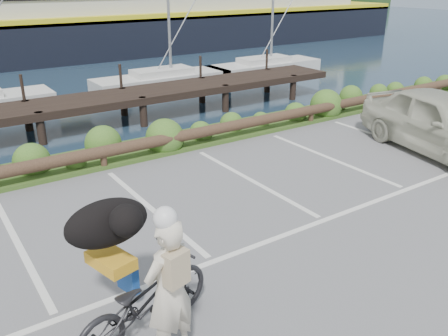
{
  "coord_description": "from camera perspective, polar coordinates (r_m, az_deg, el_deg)",
  "views": [
    {
      "loc": [
        -3.65,
        -6.13,
        4.46
      ],
      "look_at": [
        0.99,
        0.74,
        1.1
      ],
      "focal_mm": 38.0,
      "sensor_mm": 36.0,
      "label": 1
    }
  ],
  "objects": [
    {
      "name": "bicycle",
      "position": [
        6.46,
        -9.55,
        -15.44
      ],
      "size": [
        2.25,
        1.24,
        1.12
      ],
      "primitive_type": "imported",
      "rotation": [
        0.0,
        0.0,
        1.82
      ],
      "color": "black",
      "rests_on": "ground"
    },
    {
      "name": "vegetation_strip",
      "position": [
        12.78,
        -15.3,
        1.09
      ],
      "size": [
        34.0,
        1.6,
        0.1
      ],
      "primitive_type": "cube",
      "color": "#3D5B21",
      "rests_on": "ground"
    },
    {
      "name": "ground",
      "position": [
        8.41,
        -2.8,
        -9.97
      ],
      "size": [
        72.0,
        72.0,
        0.0
      ],
      "primitive_type": "plane",
      "color": "#5D5D60"
    },
    {
      "name": "log_rail",
      "position": [
        12.18,
        -14.16,
        -0.11
      ],
      "size": [
        32.0,
        0.3,
        0.6
      ],
      "primitive_type": null,
      "color": "#443021",
      "rests_on": "ground"
    },
    {
      "name": "parked_car",
      "position": [
        13.91,
        24.88,
        4.94
      ],
      "size": [
        2.99,
        5.25,
        1.68
      ],
      "primitive_type": "imported",
      "rotation": [
        0.0,
        0.0,
        -0.21
      ],
      "color": "#B6B7A0",
      "rests_on": "ground"
    },
    {
      "name": "dog",
      "position": [
        6.46,
        -13.91,
        -6.46
      ],
      "size": [
        0.82,
        1.24,
        0.66
      ],
      "primitive_type": "ellipsoid",
      "rotation": [
        0.0,
        0.0,
        1.82
      ],
      "color": "black",
      "rests_on": "bicycle"
    },
    {
      "name": "cyclist",
      "position": [
        5.91,
        -6.65,
        -14.43
      ],
      "size": [
        0.79,
        0.62,
        1.92
      ],
      "primitive_type": "imported",
      "rotation": [
        0.0,
        0.0,
        3.39
      ],
      "color": "beige",
      "rests_on": "ground"
    }
  ]
}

